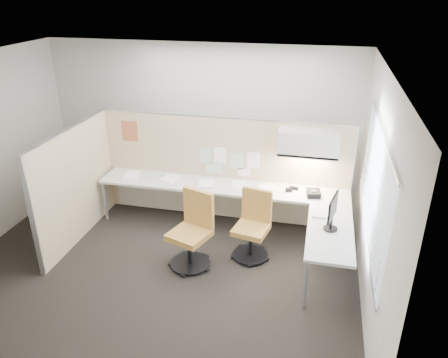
% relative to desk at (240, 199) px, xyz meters
% --- Properties ---
extents(floor, '(5.50, 4.50, 0.01)m').
position_rel_desk_xyz_m(floor, '(-0.93, -1.13, -0.61)').
color(floor, black).
rests_on(floor, ground).
extents(ceiling, '(5.50, 4.50, 0.01)m').
position_rel_desk_xyz_m(ceiling, '(-0.93, -1.13, 2.20)').
color(ceiling, white).
rests_on(ceiling, wall_back).
extents(wall_back, '(5.50, 0.02, 2.80)m').
position_rel_desk_xyz_m(wall_back, '(-0.93, 1.12, 0.80)').
color(wall_back, beige).
rests_on(wall_back, ground).
extents(wall_front, '(5.50, 0.02, 2.80)m').
position_rel_desk_xyz_m(wall_front, '(-0.93, -3.38, 0.80)').
color(wall_front, beige).
rests_on(wall_front, ground).
extents(wall_right, '(0.02, 4.50, 2.80)m').
position_rel_desk_xyz_m(wall_right, '(1.82, -1.13, 0.80)').
color(wall_right, beige).
rests_on(wall_right, ground).
extents(window_pane, '(0.01, 2.80, 1.30)m').
position_rel_desk_xyz_m(window_pane, '(1.79, -1.13, 0.95)').
color(window_pane, '#A0ACBA').
rests_on(window_pane, wall_right).
extents(partition_back, '(4.10, 0.06, 1.75)m').
position_rel_desk_xyz_m(partition_back, '(-0.38, 0.47, 0.27)').
color(partition_back, tan).
rests_on(partition_back, floor).
extents(partition_left, '(0.06, 2.20, 1.75)m').
position_rel_desk_xyz_m(partition_left, '(-2.43, -0.63, 0.27)').
color(partition_left, tan).
rests_on(partition_left, floor).
extents(desk, '(4.00, 2.07, 0.73)m').
position_rel_desk_xyz_m(desk, '(0.00, 0.00, 0.00)').
color(desk, beige).
rests_on(desk, floor).
extents(overhead_bin, '(0.90, 0.36, 0.38)m').
position_rel_desk_xyz_m(overhead_bin, '(0.97, 0.26, 0.91)').
color(overhead_bin, beige).
rests_on(overhead_bin, partition_back).
extents(task_light_strip, '(0.60, 0.06, 0.02)m').
position_rel_desk_xyz_m(task_light_strip, '(0.97, 0.26, 0.70)').
color(task_light_strip, '#FFEABF').
rests_on(task_light_strip, overhead_bin).
extents(pinned_papers, '(1.01, 0.00, 0.47)m').
position_rel_desk_xyz_m(pinned_papers, '(-0.30, 0.44, 0.43)').
color(pinned_papers, '#8CBF8C').
rests_on(pinned_papers, partition_back).
extents(poster, '(0.28, 0.00, 0.35)m').
position_rel_desk_xyz_m(poster, '(-1.98, 0.44, 0.82)').
color(poster, orange).
rests_on(poster, partition_back).
extents(chair_left, '(0.64, 0.66, 1.08)m').
position_rel_desk_xyz_m(chair_left, '(-0.49, -0.98, -0.10)').
color(chair_left, black).
rests_on(chair_left, floor).
extents(chair_right, '(0.54, 0.56, 0.99)m').
position_rel_desk_xyz_m(chair_right, '(0.30, -0.58, -0.14)').
color(chair_right, black).
rests_on(chair_right, floor).
extents(monitor, '(0.19, 0.45, 0.47)m').
position_rel_desk_xyz_m(monitor, '(1.37, -0.85, 0.40)').
color(monitor, black).
rests_on(monitor, desk).
extents(phone, '(0.24, 0.22, 0.12)m').
position_rel_desk_xyz_m(phone, '(1.10, 0.08, 0.18)').
color(phone, black).
rests_on(phone, desk).
extents(stapler, '(0.14, 0.06, 0.05)m').
position_rel_desk_xyz_m(stapler, '(0.80, 0.25, 0.15)').
color(stapler, black).
rests_on(stapler, desk).
extents(tape_dispenser, '(0.11, 0.08, 0.06)m').
position_rel_desk_xyz_m(tape_dispenser, '(0.73, 0.16, 0.16)').
color(tape_dispenser, black).
rests_on(tape_dispenser, desk).
extents(coat_hook, '(0.18, 0.47, 1.41)m').
position_rel_desk_xyz_m(coat_hook, '(-2.51, -1.41, 0.81)').
color(coat_hook, silver).
rests_on(coat_hook, partition_left).
extents(paper_stack_0, '(0.28, 0.34, 0.03)m').
position_rel_desk_xyz_m(paper_stack_0, '(-1.88, 0.16, 0.14)').
color(paper_stack_0, white).
rests_on(paper_stack_0, desk).
extents(paper_stack_1, '(0.30, 0.35, 0.02)m').
position_rel_desk_xyz_m(paper_stack_1, '(-1.22, 0.19, 0.14)').
color(paper_stack_1, white).
rests_on(paper_stack_1, desk).
extents(paper_stack_2, '(0.28, 0.34, 0.05)m').
position_rel_desk_xyz_m(paper_stack_2, '(-0.57, 0.09, 0.15)').
color(paper_stack_2, white).
rests_on(paper_stack_2, desk).
extents(paper_stack_3, '(0.26, 0.33, 0.01)m').
position_rel_desk_xyz_m(paper_stack_3, '(-0.06, 0.20, 0.13)').
color(paper_stack_3, white).
rests_on(paper_stack_3, desk).
extents(paper_stack_4, '(0.23, 0.30, 0.03)m').
position_rel_desk_xyz_m(paper_stack_4, '(0.38, 0.14, 0.14)').
color(paper_stack_4, white).
rests_on(paper_stack_4, desk).
extents(paper_stack_5, '(0.25, 0.31, 0.02)m').
position_rel_desk_xyz_m(paper_stack_5, '(1.22, -0.44, 0.14)').
color(paper_stack_5, white).
rests_on(paper_stack_5, desk).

